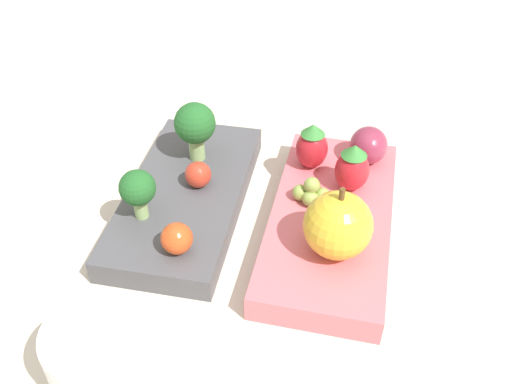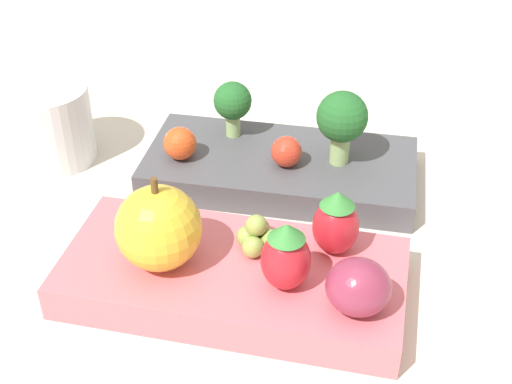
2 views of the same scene
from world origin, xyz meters
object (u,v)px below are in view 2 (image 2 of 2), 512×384
Objects in this scene: strawberry_0 at (336,223)px; strawberry_1 at (286,256)px; grape_cluster at (256,235)px; broccoli_floret_1 at (342,119)px; broccoli_floret_0 at (233,103)px; drinking_cup at (50,124)px; plum at (358,287)px; cherry_tomato_1 at (286,152)px; cherry_tomato_0 at (180,143)px; apple at (159,228)px; bento_box_savoury at (275,168)px; bento_box_fruit at (233,278)px.

strawberry_0 is 0.98× the size of strawberry_1.
broccoli_floret_1 is at bearing 71.21° from grape_cluster.
broccoli_floret_0 is 1.39× the size of grape_cluster.
broccoli_floret_0 is 0.16m from grape_cluster.
strawberry_0 reaches higher than drinking_cup.
plum is at bearing -68.64° from strawberry_0.
cherry_tomato_1 is 0.51× the size of strawberry_1.
cherry_tomato_1 is at bearing 5.56° from cherry_tomato_0.
apple is 1.36× the size of strawberry_1.
bento_box_savoury is 0.07m from broccoli_floret_0.
grape_cluster is at bearing -28.29° from drinking_cup.
cherry_tomato_1 is 0.14m from strawberry_1.
strawberry_0 is at bearing -84.47° from broccoli_floret_1.
bento_box_fruit is 3.43× the size of apple.
strawberry_0 is (0.14, -0.09, 0.01)m from cherry_tomato_0.
bento_box_fruit is 0.08m from strawberry_0.
grape_cluster is (-0.03, 0.03, -0.01)m from strawberry_1.
strawberry_0 is 0.05m from grape_cluster.
bento_box_savoury is 0.14m from bento_box_fruit.
grape_cluster is (0.09, -0.10, -0.00)m from cherry_tomato_0.
broccoli_floret_1 reaches higher than cherry_tomato_0.
broccoli_floret_1 is (0.09, -0.02, 0.01)m from broccoli_floret_0.
bento_box_fruit is 0.18m from broccoli_floret_0.
broccoli_floret_0 reaches higher than cherry_tomato_1.
broccoli_floret_1 is at bearing 100.81° from plum.
plum is (0.03, -0.17, -0.02)m from broccoli_floret_1.
cherry_tomato_0 is 0.13m from grape_cluster.
strawberry_0 is at bearing -52.38° from broccoli_floret_0.
cherry_tomato_0 reaches higher than cherry_tomato_1.
broccoli_floret_1 reaches higher than grape_cluster.
bento_box_savoury is 0.19m from plum.
strawberry_0 is (0.11, -0.14, -0.01)m from broccoli_floret_0.
apple reaches higher than strawberry_0.
bento_box_fruit is 0.03m from grape_cluster.
drinking_cup is at bearing 151.71° from grape_cluster.
strawberry_0 is (0.11, 0.04, -0.01)m from apple.
plum is at bearing -79.19° from broccoli_floret_1.
bento_box_savoury is 3.61× the size of broccoli_floret_1.
apple is (-0.05, -0.01, 0.04)m from bento_box_fruit.
drinking_cup is (-0.26, 0.10, -0.01)m from strawberry_0.
bento_box_fruit is at bearing 10.24° from apple.
bento_box_savoury is at bearing 103.74° from strawberry_1.
broccoli_floret_1 is at bearing 10.00° from cherry_tomato_0.
strawberry_1 is (0.08, -0.18, -0.01)m from broccoli_floret_0.
broccoli_floret_0 is at bearing 103.96° from bento_box_fruit.
broccoli_floret_1 is 0.16m from strawberry_1.
grape_cluster is at bearing 128.57° from strawberry_1.
apple is 0.13m from plum.
plum is at bearing -42.31° from cherry_tomato_0.
broccoli_floret_1 is 0.93× the size of apple.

